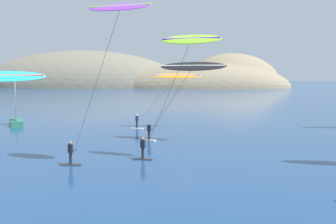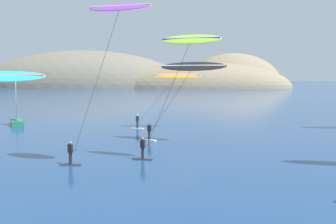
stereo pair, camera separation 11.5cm
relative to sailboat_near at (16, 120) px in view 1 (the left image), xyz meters
The scene contains 6 objects.
headland_island 129.67m from the sailboat_near, 90.96° to the left, with size 133.03×39.73×31.88m.
sailboat_near is the anchor object (origin of this frame).
kitesurfer_orange 20.53m from the sailboat_near, ahead, with size 8.27×1.21×6.52m.
kitesurfer_lime 30.84m from the sailboat_near, 44.63° to the right, with size 6.65×2.80×9.32m.
kitesurfer_black 25.71m from the sailboat_near, 29.73° to the right, with size 8.18×3.78×7.61m.
kitesurfer_purple 30.08m from the sailboat_near, 54.13° to the right, with size 7.02×2.86×11.29m.
Camera 1 is at (0.22, -10.17, 6.59)m, focal length 45.00 mm.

